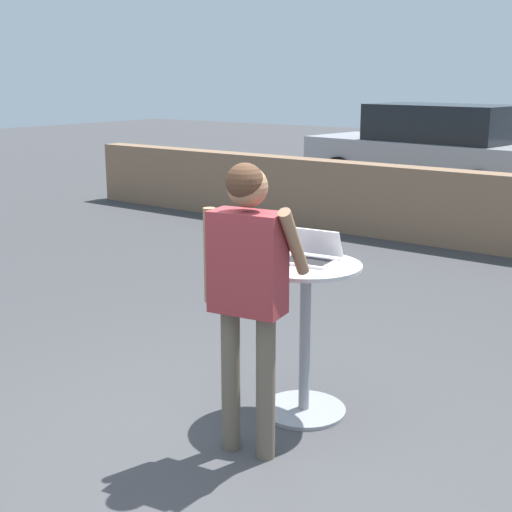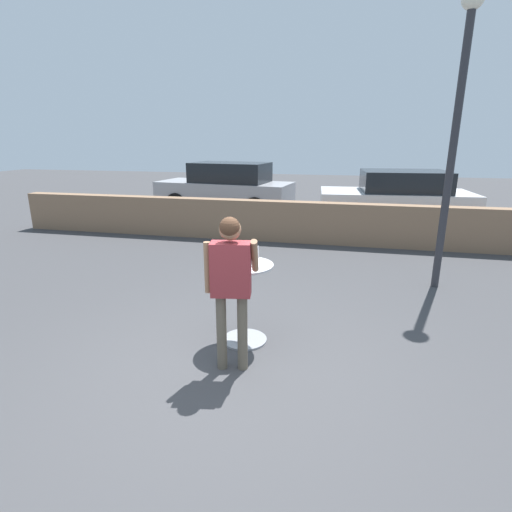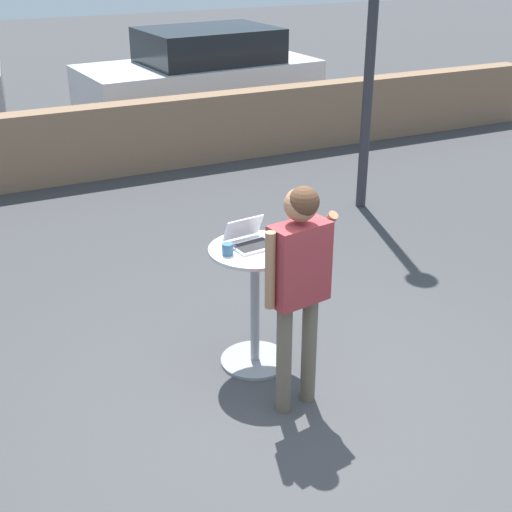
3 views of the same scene
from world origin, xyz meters
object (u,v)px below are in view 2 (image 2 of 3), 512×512
object	(u,v)px
coffee_mug	(225,260)
parked_car_near_street	(397,199)
parked_car_further_down	(226,187)
standing_person	(231,275)
street_lamp	(458,107)
cafe_table	(244,296)
laptop	(245,259)

from	to	relation	value
coffee_mug	parked_car_near_street	distance (m)	7.88
coffee_mug	parked_car_further_down	size ratio (longest dim) A/B	0.02
parked_car_further_down	standing_person	bearing A→B (deg)	-72.80
street_lamp	coffee_mug	bearing A→B (deg)	-138.52
cafe_table	coffee_mug	world-z (taller)	coffee_mug
laptop	standing_person	size ratio (longest dim) A/B	0.21
parked_car_near_street	parked_car_further_down	xyz separation A→B (m)	(-5.39, 1.36, 0.04)
cafe_table	coffee_mug	distance (m)	0.51
parked_car_near_street	parked_car_further_down	distance (m)	5.56
standing_person	street_lamp	size ratio (longest dim) A/B	0.38
street_lamp	laptop	bearing A→B (deg)	-137.20
laptop	cafe_table	bearing A→B (deg)	-84.99
cafe_table	coffee_mug	bearing A→B (deg)	-176.25
cafe_table	laptop	world-z (taller)	laptop
parked_car_near_street	parked_car_further_down	bearing A→B (deg)	165.80
coffee_mug	laptop	bearing A→B (deg)	20.52
cafe_table	parked_car_further_down	world-z (taller)	parked_car_further_down
standing_person	laptop	bearing A→B (deg)	92.37
standing_person	street_lamp	xyz separation A→B (m)	(2.68, 3.21, 1.80)
parked_car_near_street	street_lamp	world-z (taller)	street_lamp
standing_person	parked_car_further_down	bearing A→B (deg)	107.20
cafe_table	parked_car_near_street	world-z (taller)	parked_car_near_street
laptop	coffee_mug	xyz separation A→B (m)	(-0.22, -0.08, 0.00)
parked_car_further_down	street_lamp	size ratio (longest dim) A/B	1.05
laptop	parked_car_near_street	world-z (taller)	parked_car_near_street
parked_car_further_down	cafe_table	bearing A→B (deg)	-71.77
laptop	parked_car_further_down	world-z (taller)	parked_car_further_down
parked_car_further_down	street_lamp	world-z (taller)	street_lamp
standing_person	parked_car_near_street	bearing A→B (deg)	72.75
cafe_table	parked_car_near_street	distance (m)	7.79
standing_person	parked_car_further_down	distance (m)	9.81
parked_car_near_street	street_lamp	distance (m)	5.23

